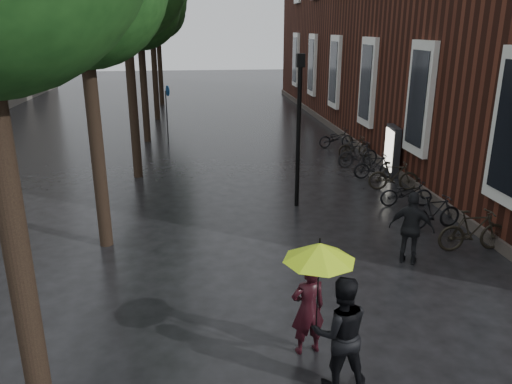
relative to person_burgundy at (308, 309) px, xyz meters
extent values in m
cube|color=#38160F|center=(10.57, 17.36, 5.19)|extent=(10.00, 33.00, 12.00)
cube|color=silver|center=(5.52, 8.36, 2.19)|extent=(0.25, 1.60, 3.60)
cube|color=black|center=(5.42, 8.36, 2.19)|extent=(0.10, 1.20, 3.00)
cube|color=silver|center=(5.52, 13.36, 2.19)|extent=(0.25, 1.60, 3.60)
cube|color=black|center=(5.42, 13.36, 2.19)|extent=(0.10, 1.20, 3.00)
cube|color=silver|center=(5.52, 18.36, 2.19)|extent=(0.25, 1.60, 3.60)
cube|color=black|center=(5.42, 18.36, 2.19)|extent=(0.10, 1.20, 3.00)
cube|color=silver|center=(5.52, 23.36, 2.19)|extent=(0.25, 1.60, 3.60)
cube|color=black|center=(5.42, 23.36, 2.19)|extent=(0.10, 1.20, 3.00)
cube|color=silver|center=(5.52, 28.36, 2.19)|extent=(0.25, 1.60, 3.60)
cube|color=black|center=(5.42, 28.36, 2.19)|extent=(0.10, 1.20, 3.00)
cube|color=#3F3833|center=(5.67, 17.36, -0.66)|extent=(0.40, 33.00, 0.30)
cylinder|color=black|center=(-3.93, -1.14, 1.52)|extent=(0.32, 0.32, 4.68)
cylinder|color=black|center=(-4.03, 4.86, 1.44)|extent=(0.32, 0.32, 4.51)
cylinder|color=black|center=(-3.83, 10.86, 1.66)|extent=(0.32, 0.32, 4.95)
cylinder|color=black|center=(-3.98, 16.86, 1.39)|extent=(0.32, 0.32, 4.40)
cylinder|color=black|center=(-3.88, 22.86, 1.58)|extent=(0.32, 0.32, 4.79)
cylinder|color=black|center=(-3.93, 28.86, 1.47)|extent=(0.32, 0.32, 4.57)
imported|color=black|center=(0.00, 0.00, 0.00)|extent=(0.65, 0.49, 1.63)
imported|color=black|center=(0.30, -0.84, 0.09)|extent=(0.91, 0.73, 1.80)
cylinder|color=black|center=(0.06, -0.34, 0.46)|extent=(0.02, 0.02, 1.43)
cone|color=#B4E217|center=(0.06, -0.34, 1.18)|extent=(1.12, 1.12, 0.29)
cylinder|color=black|center=(0.06, -0.34, 1.36)|extent=(0.02, 0.02, 0.08)
imported|color=black|center=(3.07, 2.97, 0.04)|extent=(1.07, 0.87, 1.71)
imported|color=black|center=(4.85, 3.41, -0.29)|extent=(1.75, 0.52, 1.05)
imported|color=black|center=(4.58, 4.85, -0.35)|extent=(1.58, 0.61, 0.93)
imported|color=black|center=(4.56, 6.65, -0.40)|extent=(1.62, 0.69, 0.83)
imported|color=black|center=(4.77, 8.20, -0.32)|extent=(1.70, 0.77, 0.99)
imported|color=black|center=(4.62, 9.57, -0.35)|extent=(1.54, 0.46, 0.92)
imported|color=black|center=(4.53, 11.18, -0.31)|extent=(1.74, 0.76, 1.01)
imported|color=black|center=(4.85, 12.59, -0.36)|extent=(1.58, 0.71, 0.91)
imported|color=black|center=(4.58, 14.46, -0.39)|extent=(1.67, 0.73, 0.85)
cube|color=black|center=(5.40, 9.98, 0.09)|extent=(0.25, 1.19, 1.80)
cube|color=beige|center=(5.26, 9.98, 0.14)|extent=(0.04, 1.00, 1.48)
cylinder|color=black|center=(1.28, 7.10, 1.29)|extent=(0.13, 0.13, 4.20)
cube|color=black|center=(1.28, 7.10, 3.49)|extent=(0.23, 0.23, 0.37)
sphere|color=#FFE5B2|center=(1.28, 7.10, 3.49)|extent=(0.19, 0.19, 0.19)
cylinder|color=#262628|center=(-2.99, 16.51, 0.39)|extent=(0.06, 0.06, 2.40)
cylinder|color=navy|center=(-2.90, 16.51, 1.59)|extent=(0.03, 0.48, 0.48)
camera|label=1|loc=(-1.73, -6.97, 4.38)|focal=35.00mm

